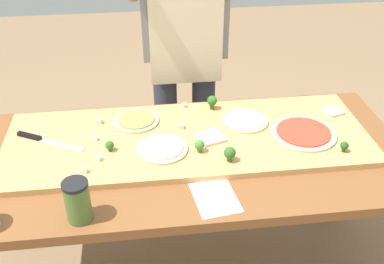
{
  "coord_description": "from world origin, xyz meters",
  "views": [
    {
      "loc": [
        -0.15,
        -1.43,
        1.79
      ],
      "look_at": [
        0.03,
        0.07,
        0.8
      ],
      "focal_mm": 42.24,
      "sensor_mm": 36.0,
      "label": 1
    }
  ],
  "objects_px": {
    "broccoli_floret_front_right": "(110,145)",
    "cheese_crumble_b": "(184,105)",
    "pizza_whole_white_garlic": "(245,120)",
    "pizza_whole_cheese_artichoke": "(162,149)",
    "cheese_crumble_e": "(85,170)",
    "broccoli_floret_back_left": "(200,145)",
    "pizza_slice_far_left": "(333,112)",
    "pizza_whole_tomato_red": "(303,133)",
    "cheese_crumble_d": "(99,121)",
    "pizza_whole_pesto_green": "(136,120)",
    "cook_center": "(184,34)",
    "broccoli_floret_back_right": "(230,153)",
    "prep_table": "(187,172)",
    "recipe_note": "(215,198)",
    "chefs_knife": "(41,139)",
    "sauce_jar": "(78,201)",
    "broccoli_floret_center_left": "(344,146)",
    "cheese_crumble_c": "(96,138)",
    "cheese_crumble_f": "(181,126)",
    "cheese_crumble_a": "(99,158)",
    "broccoli_floret_center_right": "(212,101)"
  },
  "relations": [
    {
      "from": "pizza_whole_white_garlic",
      "to": "cheese_crumble_d",
      "type": "relative_size",
      "value": 9.07
    },
    {
      "from": "pizza_whole_cheese_artichoke",
      "to": "chefs_knife",
      "type": "bearing_deg",
      "value": 165.11
    },
    {
      "from": "pizza_whole_cheese_artichoke",
      "to": "recipe_note",
      "type": "bearing_deg",
      "value": -58.65
    },
    {
      "from": "prep_table",
      "to": "cheese_crumble_e",
      "type": "bearing_deg",
      "value": -164.13
    },
    {
      "from": "cheese_crumble_c",
      "to": "cheese_crumble_e",
      "type": "xyz_separation_m",
      "value": [
        -0.03,
        -0.21,
        0.0
      ]
    },
    {
      "from": "pizza_whole_pesto_green",
      "to": "recipe_note",
      "type": "bearing_deg",
      "value": -62.09
    },
    {
      "from": "pizza_whole_pesto_green",
      "to": "broccoli_floret_back_right",
      "type": "relative_size",
      "value": 3.22
    },
    {
      "from": "broccoli_floret_center_left",
      "to": "broccoli_floret_front_right",
      "type": "height_order",
      "value": "broccoli_floret_center_left"
    },
    {
      "from": "chefs_knife",
      "to": "pizza_whole_cheese_artichoke",
      "type": "height_order",
      "value": "same"
    },
    {
      "from": "broccoli_floret_back_left",
      "to": "pizza_slice_far_left",
      "type": "bearing_deg",
      "value": 19.2
    },
    {
      "from": "cheese_crumble_d",
      "to": "broccoli_floret_back_right",
      "type": "bearing_deg",
      "value": -33.46
    },
    {
      "from": "pizza_whole_pesto_green",
      "to": "broccoli_floret_back_left",
      "type": "height_order",
      "value": "broccoli_floret_back_left"
    },
    {
      "from": "pizza_whole_cheese_artichoke",
      "to": "pizza_whole_tomato_red",
      "type": "bearing_deg",
      "value": 3.94
    },
    {
      "from": "cheese_crumble_e",
      "to": "broccoli_floret_front_right",
      "type": "bearing_deg",
      "value": 55.39
    },
    {
      "from": "broccoli_floret_center_left",
      "to": "cheese_crumble_c",
      "type": "height_order",
      "value": "broccoli_floret_center_left"
    },
    {
      "from": "pizza_whole_tomato_red",
      "to": "broccoli_floret_front_right",
      "type": "relative_size",
      "value": 6.26
    },
    {
      "from": "broccoli_floret_back_right",
      "to": "cheese_crumble_f",
      "type": "relative_size",
      "value": 2.78
    },
    {
      "from": "pizza_slice_far_left",
      "to": "broccoli_floret_center_right",
      "type": "bearing_deg",
      "value": 169.43
    },
    {
      "from": "recipe_note",
      "to": "pizza_whole_pesto_green",
      "type": "bearing_deg",
      "value": 117.91
    },
    {
      "from": "pizza_whole_cheese_artichoke",
      "to": "recipe_note",
      "type": "height_order",
      "value": "pizza_whole_cheese_artichoke"
    },
    {
      "from": "pizza_slice_far_left",
      "to": "cook_center",
      "type": "bearing_deg",
      "value": 144.96
    },
    {
      "from": "cheese_crumble_d",
      "to": "pizza_slice_far_left",
      "type": "bearing_deg",
      "value": -2.2
    },
    {
      "from": "broccoli_floret_front_right",
      "to": "cook_center",
      "type": "xyz_separation_m",
      "value": [
        0.36,
        0.6,
        0.2
      ]
    },
    {
      "from": "pizza_whole_pesto_green",
      "to": "cheese_crumble_e",
      "type": "distance_m",
      "value": 0.38
    },
    {
      "from": "pizza_whole_tomato_red",
      "to": "cook_center",
      "type": "distance_m",
      "value": 0.75
    },
    {
      "from": "pizza_slice_far_left",
      "to": "cheese_crumble_c",
      "type": "relative_size",
      "value": 4.89
    },
    {
      "from": "prep_table",
      "to": "pizza_whole_cheese_artichoke",
      "type": "bearing_deg",
      "value": -176.93
    },
    {
      "from": "cheese_crumble_c",
      "to": "sauce_jar",
      "type": "height_order",
      "value": "sauce_jar"
    },
    {
      "from": "cheese_crumble_e",
      "to": "pizza_whole_pesto_green",
      "type": "bearing_deg",
      "value": 59.59
    },
    {
      "from": "pizza_whole_white_garlic",
      "to": "cheese_crumble_f",
      "type": "relative_size",
      "value": 8.98
    },
    {
      "from": "broccoli_floret_front_right",
      "to": "recipe_note",
      "type": "bearing_deg",
      "value": -38.64
    },
    {
      "from": "pizza_whole_cheese_artichoke",
      "to": "broccoli_floret_back_right",
      "type": "height_order",
      "value": "broccoli_floret_back_right"
    },
    {
      "from": "chefs_knife",
      "to": "cheese_crumble_f",
      "type": "height_order",
      "value": "cheese_crumble_f"
    },
    {
      "from": "recipe_note",
      "to": "pizza_slice_far_left",
      "type": "bearing_deg",
      "value": 37.32
    },
    {
      "from": "pizza_whole_cheese_artichoke",
      "to": "pizza_whole_white_garlic",
      "type": "relative_size",
      "value": 1.02
    },
    {
      "from": "broccoli_floret_back_left",
      "to": "cheese_crumble_e",
      "type": "xyz_separation_m",
      "value": [
        -0.43,
        -0.08,
        -0.02
      ]
    },
    {
      "from": "pizza_whole_tomato_red",
      "to": "cook_center",
      "type": "bearing_deg",
      "value": 126.2
    },
    {
      "from": "prep_table",
      "to": "cheese_crumble_d",
      "type": "xyz_separation_m",
      "value": [
        -0.35,
        0.22,
        0.13
      ]
    },
    {
      "from": "pizza_whole_white_garlic",
      "to": "broccoli_floret_back_right",
      "type": "xyz_separation_m",
      "value": [
        -0.12,
        -0.26,
        0.03
      ]
    },
    {
      "from": "pizza_slice_far_left",
      "to": "pizza_whole_white_garlic",
      "type": "bearing_deg",
      "value": -176.08
    },
    {
      "from": "broccoli_floret_front_right",
      "to": "cheese_crumble_b",
      "type": "height_order",
      "value": "broccoli_floret_front_right"
    },
    {
      "from": "broccoli_floret_front_right",
      "to": "cook_center",
      "type": "height_order",
      "value": "cook_center"
    },
    {
      "from": "broccoli_floret_back_right",
      "to": "cheese_crumble_e",
      "type": "bearing_deg",
      "value": -179.5
    },
    {
      "from": "pizza_whole_white_garlic",
      "to": "pizza_whole_cheese_artichoke",
      "type": "bearing_deg",
      "value": -155.9
    },
    {
      "from": "broccoli_floret_back_right",
      "to": "sauce_jar",
      "type": "distance_m",
      "value": 0.58
    },
    {
      "from": "recipe_note",
      "to": "broccoli_floret_center_left",
      "type": "bearing_deg",
      "value": 18.26
    },
    {
      "from": "chefs_knife",
      "to": "pizza_whole_cheese_artichoke",
      "type": "bearing_deg",
      "value": -14.89
    },
    {
      "from": "cheese_crumble_a",
      "to": "cheese_crumble_e",
      "type": "relative_size",
      "value": 0.96
    },
    {
      "from": "cook_center",
      "to": "broccoli_floret_back_right",
      "type": "bearing_deg",
      "value": -82.82
    },
    {
      "from": "cheese_crumble_f",
      "to": "recipe_note",
      "type": "distance_m",
      "value": 0.42
    }
  ]
}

